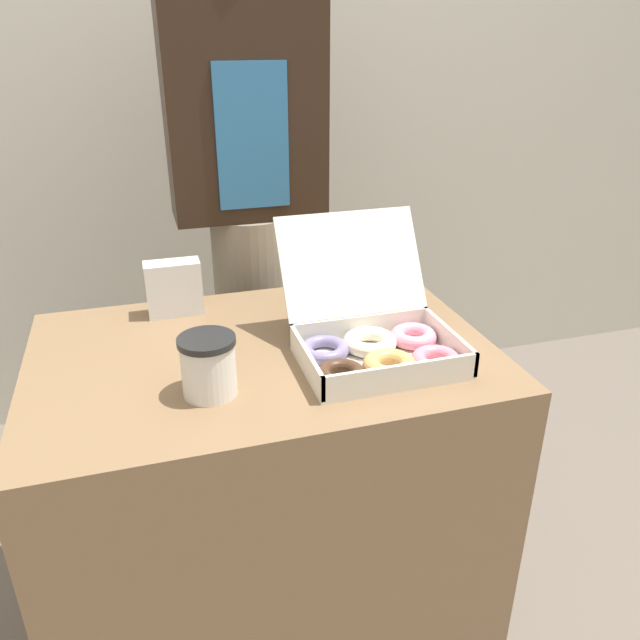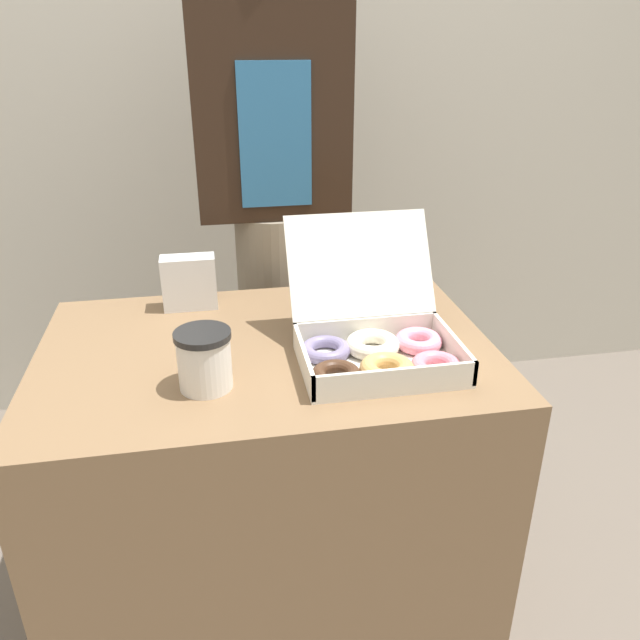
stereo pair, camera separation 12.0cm
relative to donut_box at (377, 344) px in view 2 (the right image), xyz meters
name	(u,v)px [view 2 (the right image)]	position (x,y,z in m)	size (l,w,h in m)	color
ground_plane	(277,591)	(-0.21, 0.10, -0.75)	(14.00, 14.00, 0.00)	#665B51
wall_back	(225,34)	(-0.21, 1.15, 0.55)	(10.00, 0.05, 2.60)	beige
table	(272,481)	(-0.21, 0.10, -0.39)	(0.95, 0.64, 0.71)	brown
donut_box	(377,344)	(0.00, 0.00, 0.00)	(0.33, 0.36, 0.25)	silver
coffee_cup	(204,359)	(-0.34, -0.04, 0.02)	(0.10, 0.10, 0.11)	silver
napkin_holder	(189,282)	(-0.37, 0.34, 0.03)	(0.13, 0.06, 0.13)	silver
person_customer	(273,196)	(-0.13, 0.63, 0.15)	(0.40, 0.22, 1.63)	gray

